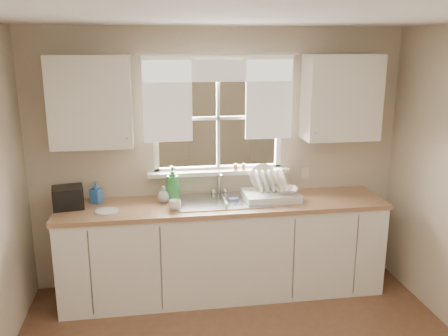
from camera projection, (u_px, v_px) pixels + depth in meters
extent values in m
cube|color=beige|center=(219.00, 224.00, 4.79)|extent=(3.60, 0.02, 1.15)
cube|color=beige|center=(218.00, 46.00, 4.35)|extent=(3.60, 0.02, 0.35)
cube|color=beige|center=(89.00, 121.00, 4.35)|extent=(1.20, 0.02, 1.00)
cube|color=beige|center=(338.00, 116.00, 4.70)|extent=(1.20, 0.02, 1.00)
cube|color=silver|center=(274.00, 10.00, 2.40)|extent=(3.60, 4.00, 0.02)
cube|color=white|center=(218.00, 168.00, 4.67)|extent=(1.30, 0.06, 0.05)
cube|color=white|center=(218.00, 65.00, 4.42)|extent=(1.30, 0.06, 0.05)
cube|color=white|center=(155.00, 120.00, 4.45)|extent=(0.05, 0.06, 1.05)
cube|color=white|center=(279.00, 117.00, 4.63)|extent=(0.05, 0.06, 1.05)
cube|color=white|center=(218.00, 118.00, 4.54)|extent=(0.03, 0.04, 1.00)
cube|color=white|center=(218.00, 118.00, 4.54)|extent=(1.20, 0.04, 0.03)
cube|color=white|center=(219.00, 172.00, 4.62)|extent=(1.38, 0.14, 0.04)
cylinder|color=white|center=(219.00, 54.00, 4.32)|extent=(1.50, 0.02, 0.02)
cube|color=white|center=(167.00, 99.00, 4.35)|extent=(0.45, 0.02, 0.80)
cube|color=white|center=(269.00, 97.00, 4.50)|extent=(0.45, 0.02, 0.80)
cube|color=white|center=(219.00, 71.00, 4.36)|extent=(1.40, 0.02, 0.20)
cube|color=white|center=(224.00, 250.00, 4.52)|extent=(3.00, 0.62, 0.87)
cube|color=#A27651|center=(224.00, 205.00, 4.41)|extent=(3.04, 0.65, 0.04)
cube|color=white|center=(91.00, 102.00, 4.13)|extent=(0.70, 0.33, 0.80)
cube|color=white|center=(341.00, 97.00, 4.48)|extent=(0.70, 0.33, 0.80)
cube|color=beige|center=(305.00, 173.00, 4.78)|extent=(0.08, 0.01, 0.12)
cylinder|color=brown|center=(236.00, 167.00, 4.61)|extent=(0.04, 0.04, 0.06)
cylinder|color=brown|center=(244.00, 167.00, 4.62)|extent=(0.04, 0.04, 0.06)
cube|color=#335421|center=(184.00, 163.00, 9.73)|extent=(20.00, 10.00, 0.02)
cube|color=#916F50|center=(192.00, 137.00, 7.58)|extent=(8.00, 0.10, 1.80)
cube|color=maroon|center=(125.00, 101.00, 10.70)|extent=(3.00, 3.00, 2.20)
cube|color=black|center=(122.00, 44.00, 10.39)|extent=(3.20, 3.20, 0.30)
cylinder|color=#423021|center=(242.00, 79.00, 10.48)|extent=(0.36, 0.36, 3.20)
cube|color=#B7B7BC|center=(223.00, 210.00, 4.45)|extent=(0.84, 0.46, 0.18)
cube|color=#B7B7BC|center=(223.00, 201.00, 4.43)|extent=(0.88, 0.50, 0.01)
cube|color=#B7B7BC|center=(223.00, 204.00, 4.44)|extent=(0.02, 0.41, 0.14)
cylinder|color=silver|center=(219.00, 183.00, 4.64)|extent=(0.03, 0.03, 0.22)
cylinder|color=silver|center=(220.00, 174.00, 4.54)|extent=(0.02, 0.18, 0.02)
sphere|color=silver|center=(213.00, 191.00, 4.66)|extent=(0.05, 0.05, 0.05)
sphere|color=silver|center=(225.00, 190.00, 4.67)|extent=(0.05, 0.05, 0.05)
cube|color=silver|center=(271.00, 195.00, 4.50)|extent=(0.52, 0.40, 0.07)
cylinder|color=white|center=(263.00, 177.00, 4.57)|extent=(0.26, 0.08, 0.25)
cylinder|color=white|center=(259.00, 181.00, 4.45)|extent=(0.07, 0.22, 0.22)
cylinder|color=white|center=(265.00, 181.00, 4.46)|extent=(0.07, 0.22, 0.22)
cylinder|color=white|center=(271.00, 181.00, 4.47)|extent=(0.07, 0.22, 0.22)
cylinder|color=white|center=(277.00, 181.00, 4.48)|extent=(0.07, 0.22, 0.22)
cylinder|color=white|center=(283.00, 180.00, 4.49)|extent=(0.07, 0.22, 0.22)
imported|color=silver|center=(287.00, 190.00, 4.46)|extent=(0.25, 0.25, 0.05)
imported|color=#2D8A3B|center=(173.00, 184.00, 4.42)|extent=(0.17, 0.17, 0.34)
imported|color=blue|center=(96.00, 192.00, 4.38)|extent=(0.12, 0.12, 0.20)
imported|color=beige|center=(164.00, 194.00, 4.41)|extent=(0.15, 0.15, 0.15)
cylinder|color=silver|center=(107.00, 211.00, 4.16)|extent=(0.20, 0.20, 0.01)
imported|color=silver|center=(175.00, 205.00, 4.20)|extent=(0.14, 0.14, 0.09)
cube|color=black|center=(68.00, 197.00, 4.24)|extent=(0.30, 0.27, 0.19)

